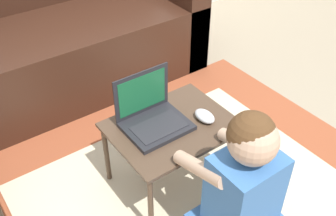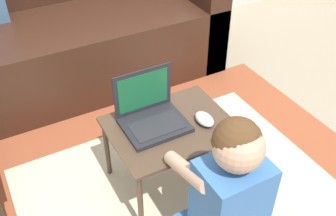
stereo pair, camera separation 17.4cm
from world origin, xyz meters
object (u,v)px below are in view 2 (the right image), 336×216
at_px(laptop_desk, 171,132).
at_px(computer_mouse, 204,119).
at_px(laptop, 152,117).
at_px(couch, 72,36).
at_px(person_seated, 229,202).

relative_size(laptop_desk, computer_mouse, 4.92).
distance_m(laptop, computer_mouse, 0.23).
bearing_deg(laptop_desk, couch, 94.56).
bearing_deg(laptop, person_seated, -81.44).
bearing_deg(laptop_desk, computer_mouse, -20.30).
xyz_separation_m(computer_mouse, person_seated, (-0.13, -0.39, -0.07)).
height_order(couch, computer_mouse, couch).
height_order(laptop_desk, laptop, laptop).
distance_m(laptop_desk, laptop, 0.12).
xyz_separation_m(couch, computer_mouse, (0.23, -1.21, 0.08)).
relative_size(computer_mouse, person_seated, 0.16).
bearing_deg(laptop, laptop_desk, -38.47).
xyz_separation_m(laptop, person_seated, (0.07, -0.49, -0.09)).
bearing_deg(laptop, computer_mouse, -26.81).
relative_size(couch, computer_mouse, 16.54).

